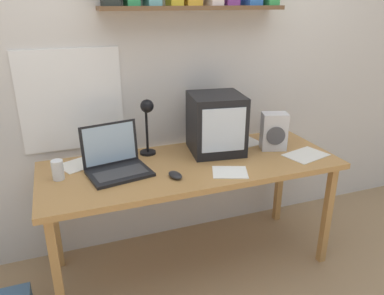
{
  "coord_description": "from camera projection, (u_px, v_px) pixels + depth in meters",
  "views": [
    {
      "loc": [
        -0.72,
        -1.94,
        1.65
      ],
      "look_at": [
        0.0,
        0.0,
        0.84
      ],
      "focal_mm": 35.0,
      "sensor_mm": 36.0,
      "label": 1
    }
  ],
  "objects": [
    {
      "name": "ground_plane",
      "position": [
        192.0,
        262.0,
        2.53
      ],
      "size": [
        12.0,
        12.0,
        0.0
      ],
      "primitive_type": "plane",
      "color": "#A2825D"
    },
    {
      "name": "back_wall",
      "position": [
        169.0,
        57.0,
        2.44
      ],
      "size": [
        5.6,
        0.24,
        2.6
      ],
      "color": "silver",
      "rests_on": "ground_plane"
    },
    {
      "name": "corner_desk",
      "position": [
        192.0,
        172.0,
        2.28
      ],
      "size": [
        1.79,
        0.69,
        0.74
      ],
      "color": "#B48147",
      "rests_on": "ground_plane"
    },
    {
      "name": "crt_monitor",
      "position": [
        216.0,
        123.0,
        2.38
      ],
      "size": [
        0.37,
        0.37,
        0.37
      ],
      "rotation": [
        0.0,
        0.0,
        -0.13
      ],
      "color": "black",
      "rests_on": "corner_desk"
    },
    {
      "name": "laptop",
      "position": [
        115.0,
        160.0,
        2.13
      ],
      "size": [
        0.38,
        0.33,
        0.27
      ],
      "rotation": [
        0.0,
        0.0,
        0.18
      ],
      "color": "black",
      "rests_on": "corner_desk"
    },
    {
      "name": "desk_lamp",
      "position": [
        147.0,
        118.0,
        2.28
      ],
      "size": [
        0.1,
        0.14,
        0.37
      ],
      "rotation": [
        0.0,
        0.0,
        -0.07
      ],
      "color": "black",
      "rests_on": "corner_desk"
    },
    {
      "name": "juice_glass",
      "position": [
        58.0,
        171.0,
        2.04
      ],
      "size": [
        0.06,
        0.06,
        0.11
      ],
      "color": "white",
      "rests_on": "corner_desk"
    },
    {
      "name": "space_heater",
      "position": [
        274.0,
        131.0,
        2.44
      ],
      "size": [
        0.19,
        0.15,
        0.24
      ],
      "rotation": [
        0.0,
        0.0,
        -0.31
      ],
      "color": "silver",
      "rests_on": "corner_desk"
    },
    {
      "name": "computer_mouse",
      "position": [
        175.0,
        175.0,
        2.07
      ],
      "size": [
        0.08,
        0.12,
        0.03
      ],
      "rotation": [
        0.0,
        0.0,
        0.24
      ],
      "color": "#232326",
      "rests_on": "corner_desk"
    },
    {
      "name": "printed_handout",
      "position": [
        246.0,
        142.0,
        2.59
      ],
      "size": [
        0.21,
        0.21,
        0.0
      ],
      "rotation": [
        0.0,
        0.0,
        0.16
      ],
      "color": "silver",
      "rests_on": "corner_desk"
    },
    {
      "name": "loose_paper_near_monitor",
      "position": [
        230.0,
        172.0,
        2.13
      ],
      "size": [
        0.24,
        0.22,
        0.0
      ],
      "rotation": [
        0.0,
        0.0,
        -0.37
      ],
      "color": "white",
      "rests_on": "corner_desk"
    },
    {
      "name": "open_notebook",
      "position": [
        77.0,
        165.0,
        2.23
      ],
      "size": [
        0.25,
        0.24,
        0.0
      ],
      "rotation": [
        0.0,
        0.0,
        0.42
      ],
      "color": "white",
      "rests_on": "corner_desk"
    },
    {
      "name": "loose_paper_near_laptop",
      "position": [
        306.0,
        155.0,
        2.37
      ],
      "size": [
        0.3,
        0.25,
        0.0
      ],
      "rotation": [
        0.0,
        0.0,
        0.27
      ],
      "color": "silver",
      "rests_on": "corner_desk"
    }
  ]
}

